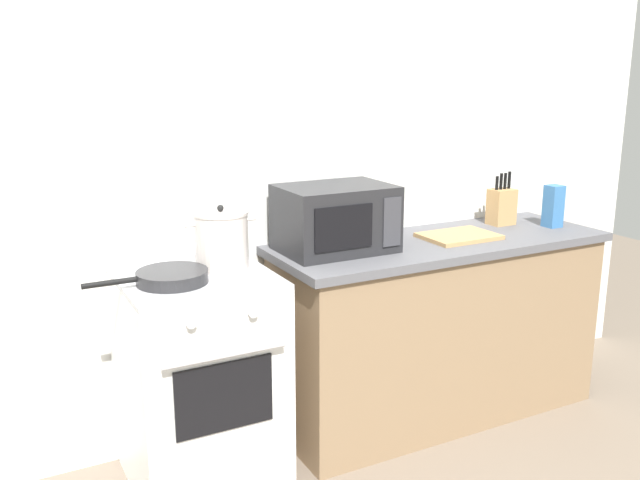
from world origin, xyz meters
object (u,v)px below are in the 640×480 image
object	(u,v)px
cutting_board	(459,236)
knife_block	(502,206)
frying_pan	(171,277)
pasta_box	(553,206)
stove	(200,380)
microwave	(335,218)
stock_pot	(221,240)

from	to	relation	value
cutting_board	knife_block	distance (m)	0.43
frying_pan	knife_block	xyz separation A→B (m)	(1.85, 0.20, 0.07)
knife_block	pasta_box	distance (m)	0.26
stove	microwave	distance (m)	0.92
pasta_box	cutting_board	bearing A→B (deg)	177.10
stove	knife_block	bearing A→B (deg)	4.66
microwave	cutting_board	world-z (taller)	microwave
frying_pan	knife_block	world-z (taller)	knife_block
microwave	knife_block	xyz separation A→B (m)	(1.04, 0.06, -0.05)
stock_pot	cutting_board	world-z (taller)	stock_pot
stock_pot	pasta_box	size ratio (longest dim) A/B	1.41
stock_pot	knife_block	bearing A→B (deg)	3.19
cutting_board	pasta_box	bearing A→B (deg)	-2.90
frying_pan	microwave	distance (m)	0.83
frying_pan	pasta_box	distance (m)	2.05
stock_pot	pasta_box	world-z (taller)	stock_pot
knife_block	microwave	bearing A→B (deg)	-176.60
stock_pot	microwave	size ratio (longest dim) A/B	0.62
stock_pot	frying_pan	bearing A→B (deg)	-156.55
stove	stock_pot	world-z (taller)	stock_pot
stove	frying_pan	size ratio (longest dim) A/B	1.93
stock_pot	stove	bearing A→B (deg)	-158.84
stove	cutting_board	xyz separation A→B (m)	(1.34, 0.00, 0.47)
cutting_board	knife_block	xyz separation A→B (m)	(0.39, 0.14, 0.09)
microwave	pasta_box	distance (m)	1.25
cutting_board	stove	bearing A→B (deg)	-179.95
cutting_board	frying_pan	bearing A→B (deg)	-177.75
knife_block	pasta_box	bearing A→B (deg)	-40.53
stock_pot	microwave	xyz separation A→B (m)	(0.55, 0.03, 0.03)
microwave	stock_pot	bearing A→B (deg)	-177.22
knife_block	cutting_board	bearing A→B (deg)	-160.40
frying_pan	knife_block	distance (m)	1.86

